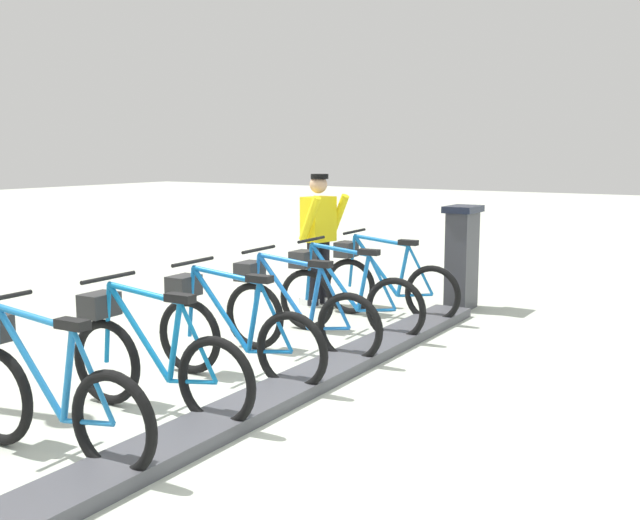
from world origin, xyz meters
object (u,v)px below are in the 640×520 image
object	(u,v)px
bike_docked_0	(384,282)
bike_docked_2	(294,311)
bike_docked_5	(43,393)
bike_docked_4	(151,358)
bike_docked_3	(231,332)
worker_near_rack	(319,234)
bike_docked_1	(343,295)
payment_kiosk	(462,256)

from	to	relation	value
bike_docked_0	bike_docked_2	distance (m)	1.89
bike_docked_2	bike_docked_5	distance (m)	2.84
bike_docked_2	bike_docked_4	distance (m)	1.89
bike_docked_3	worker_near_rack	bearing A→B (deg)	-71.47
bike_docked_0	bike_docked_5	bearing A→B (deg)	90.00
bike_docked_5	bike_docked_2	bearing A→B (deg)	-90.00
bike_docked_1	bike_docked_5	bearing A→B (deg)	90.00
bike_docked_1	bike_docked_2	xyz separation A→B (m)	(0.00, 0.95, 0.00)
bike_docked_4	worker_near_rack	distance (m)	4.14
payment_kiosk	worker_near_rack	distance (m)	1.78
bike_docked_3	bike_docked_5	distance (m)	1.89
bike_docked_0	bike_docked_3	size ratio (longest dim) A/B	1.00
bike_docked_0	bike_docked_5	distance (m)	4.74
bike_docked_0	bike_docked_5	world-z (taller)	same
payment_kiosk	worker_near_rack	world-z (taller)	worker_near_rack
bike_docked_2	bike_docked_3	size ratio (longest dim) A/B	1.00
payment_kiosk	bike_docked_2	xyz separation A→B (m)	(0.57, 2.86, -0.24)
bike_docked_2	worker_near_rack	xyz separation A→B (m)	(1.02, -2.09, 0.48)
payment_kiosk	bike_docked_5	world-z (taller)	payment_kiosk
bike_docked_5	worker_near_rack	distance (m)	5.05
bike_docked_2	bike_docked_3	bearing A→B (deg)	90.00
bike_docked_0	bike_docked_3	bearing A→B (deg)	90.00
bike_docked_5	payment_kiosk	bearing A→B (deg)	-95.72
payment_kiosk	bike_docked_1	distance (m)	2.01
bike_docked_5	worker_near_rack	xyz separation A→B (m)	(1.02, -4.93, 0.48)
bike_docked_3	bike_docked_5	xyz separation A→B (m)	(0.00, 1.89, 0.00)
bike_docked_0	payment_kiosk	bearing A→B (deg)	-120.54
worker_near_rack	payment_kiosk	bearing A→B (deg)	-153.96
bike_docked_1	worker_near_rack	world-z (taller)	worker_near_rack
bike_docked_2	bike_docked_4	size ratio (longest dim) A/B	1.00
bike_docked_0	bike_docked_4	size ratio (longest dim) A/B	1.00
payment_kiosk	bike_docked_0	xyz separation A→B (m)	(0.57, 0.97, -0.24)
payment_kiosk	bike_docked_3	size ratio (longest dim) A/B	0.74
bike_docked_1	bike_docked_4	size ratio (longest dim) A/B	1.00
bike_docked_3	bike_docked_4	distance (m)	0.95
bike_docked_2	payment_kiosk	bearing A→B (deg)	-101.29
bike_docked_4	bike_docked_1	bearing A→B (deg)	-90.00
bike_docked_0	bike_docked_5	size ratio (longest dim) A/B	1.00
bike_docked_2	worker_near_rack	bearing A→B (deg)	-64.02
bike_docked_1	bike_docked_2	size ratio (longest dim) A/B	1.00
bike_docked_1	bike_docked_5	distance (m)	3.79
bike_docked_1	bike_docked_4	distance (m)	2.84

